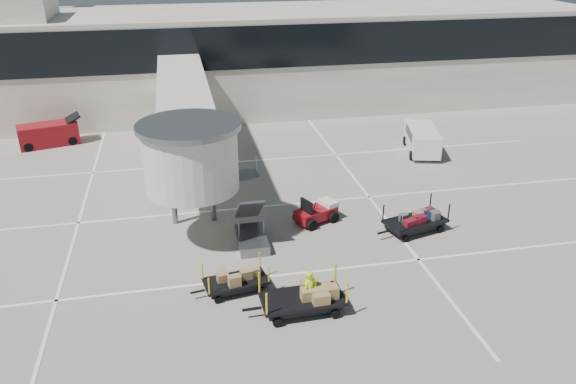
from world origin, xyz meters
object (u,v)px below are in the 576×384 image
Objects in this scene: ground_worker at (310,291)px; box_cart_near at (301,299)px; box_cart_far at (237,281)px; suitcase_cart at (414,221)px; minivan at (422,138)px; belt_loader at (49,135)px; baggage_tug at (317,213)px.

box_cart_near is at bearing 141.71° from ground_worker.
suitcase_cart is at bearing 10.63° from box_cart_far.
box_cart_far is (-2.34, 1.95, -0.13)m from box_cart_near.
minivan is (14.54, 14.14, 0.55)m from box_cart_far.
ground_worker reaches higher than suitcase_cart.
minivan is 26.35m from belt_loader.
box_cart_near is 20.19m from minivan.
box_cart_far is (-4.87, -5.41, -0.07)m from baggage_tug.
box_cart_far is (-9.45, -3.43, -0.09)m from suitcase_cart.
ground_worker reaches higher than box_cart_near.
baggage_tug is 0.60× the size of box_cart_near.
box_cart_near is at bearing -49.09° from box_cart_far.
box_cart_near is (-7.11, -5.38, 0.04)m from suitcase_cart.
ground_worker reaches higher than box_cart_far.
ground_worker is (0.35, -0.05, 0.34)m from box_cart_near.
minivan is at bearing 34.91° from box_cart_far.
box_cart_far is 3.39m from ground_worker.
box_cart_far is 20.28m from minivan.
baggage_tug is 0.51× the size of minivan.
belt_loader is (-13.66, 22.75, -0.14)m from ground_worker.
baggage_tug is at bearing 43.11° from ground_worker.
baggage_tug is 13.03m from minivan.
baggage_tug is at bearing 141.34° from suitcase_cart.
suitcase_cart is 0.87× the size of belt_loader.
box_cart_far is at bearing 112.84° from ground_worker.
ground_worker is (-2.17, -7.41, 0.40)m from baggage_tug.
baggage_tug is 5.00m from suitcase_cart.
minivan reaches higher than box_cart_near.
baggage_tug is 7.74m from ground_worker.
baggage_tug is 7.28m from box_cart_far.
box_cart_near is 1.23× the size of box_cart_far.
belt_loader reaches higher than box_cart_far.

